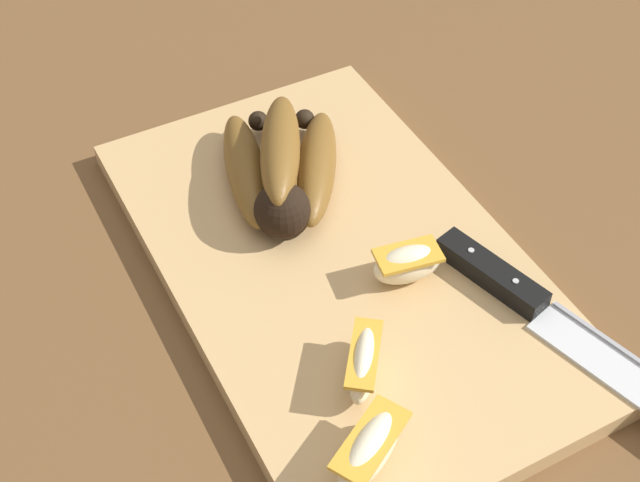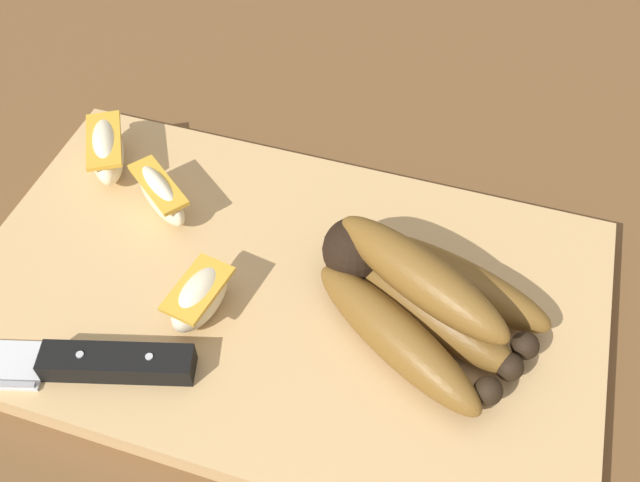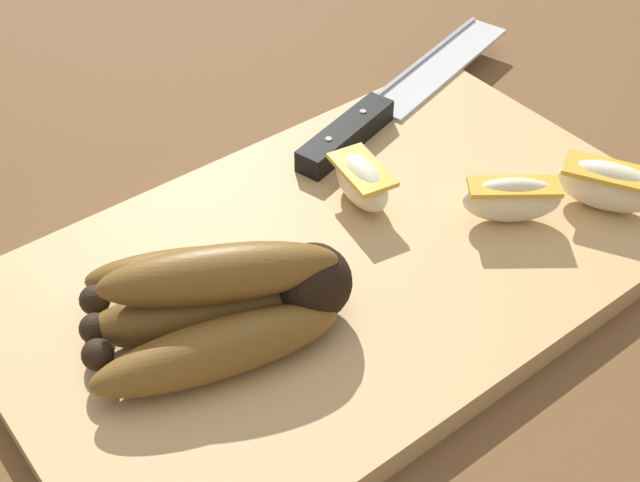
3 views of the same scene
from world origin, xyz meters
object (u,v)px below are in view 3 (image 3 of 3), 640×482
object	(u,v)px
banana_bunch	(223,299)
chefs_knife	(380,109)
apple_wedge_middle	(512,199)
apple_wedge_far	(362,181)
apple_wedge_near	(609,185)

from	to	relation	value
banana_bunch	chefs_knife	xyz separation A→B (m)	(-0.22, -0.11, -0.02)
apple_wedge_middle	apple_wedge_far	bearing A→B (deg)	-49.41
apple_wedge_near	apple_wedge_middle	world-z (taller)	apple_wedge_near
apple_wedge_middle	apple_wedge_far	world-z (taller)	apple_wedge_middle
chefs_knife	apple_wedge_near	distance (m)	0.19
chefs_knife	apple_wedge_middle	size ratio (longest dim) A/B	4.21
chefs_knife	apple_wedge_near	size ratio (longest dim) A/B	3.73
chefs_knife	apple_wedge_far	size ratio (longest dim) A/B	4.59
apple_wedge_middle	apple_wedge_far	distance (m)	0.10
chefs_knife	apple_wedge_far	xyz separation A→B (m)	(0.08, 0.07, 0.01)
banana_bunch	apple_wedge_near	world-z (taller)	banana_bunch
apple_wedge_near	banana_bunch	bearing A→B (deg)	-14.02
banana_bunch	apple_wedge_near	distance (m)	0.28
apple_wedge_near	apple_wedge_far	bearing A→B (deg)	-40.11
apple_wedge_middle	apple_wedge_near	bearing A→B (deg)	153.68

